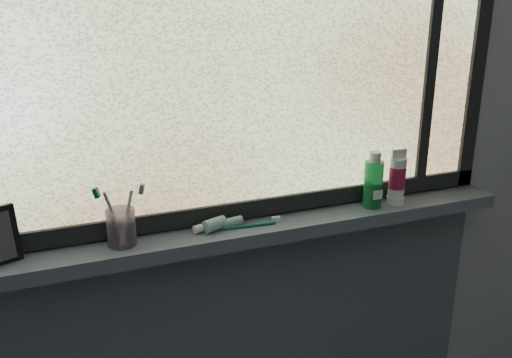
{
  "coord_description": "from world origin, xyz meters",
  "views": [
    {
      "loc": [
        -0.51,
        -0.13,
        1.66
      ],
      "look_at": [
        -0.05,
        1.05,
        1.22
      ],
      "focal_mm": 40.0,
      "sensor_mm": 36.0,
      "label": 1
    }
  ],
  "objects": [
    {
      "name": "window_pane",
      "position": [
        0.0,
        1.28,
        1.53
      ],
      "size": [
        1.5,
        0.01,
        1.0
      ],
      "primitive_type": "cube",
      "color": "silver",
      "rests_on": "wall_back"
    },
    {
      "name": "toothpaste_tube",
      "position": [
        -0.08,
        1.23,
        1.04
      ],
      "size": [
        0.2,
        0.1,
        0.04
      ],
      "primitive_type": null,
      "rotation": [
        0.0,
        0.0,
        0.29
      ],
      "color": "silver",
      "rests_on": "windowsill"
    },
    {
      "name": "toothbrush_lying",
      "position": [
        -0.0,
        1.22,
        1.03
      ],
      "size": [
        0.19,
        0.04,
        0.01
      ],
      "primitive_type": null,
      "rotation": [
        0.0,
        0.0,
        -0.1
      ],
      "color": "#0B674C",
      "rests_on": "windowsill"
    },
    {
      "name": "mouthwash_bottle",
      "position": [
        0.4,
        1.22,
        1.11
      ],
      "size": [
        0.07,
        0.07,
        0.14
      ],
      "primitive_type": "cylinder",
      "rotation": [
        0.0,
        0.0,
        0.32
      ],
      "color": "green",
      "rests_on": "windowsill"
    },
    {
      "name": "frame_right",
      "position": [
        0.78,
        1.28,
        1.53
      ],
      "size": [
        0.05,
        0.03,
        1.1
      ],
      "primitive_type": "cube",
      "color": "black",
      "rests_on": "wall_back"
    },
    {
      "name": "toothbrush_cup",
      "position": [
        -0.35,
        1.23,
        1.07
      ],
      "size": [
        0.1,
        0.1,
        0.1
      ],
      "primitive_type": "cylinder",
      "rotation": [
        0.0,
        0.0,
        -0.37
      ],
      "color": "#A68DBB",
      "rests_on": "windowsill"
    },
    {
      "name": "wall_back",
      "position": [
        0.0,
        1.3,
        1.25
      ],
      "size": [
        3.0,
        0.01,
        2.5
      ],
      "primitive_type": "cube",
      "color": "#9EA3A8",
      "rests_on": "ground"
    },
    {
      "name": "windowsill",
      "position": [
        0.0,
        1.23,
        1.0
      ],
      "size": [
        1.62,
        0.14,
        0.04
      ],
      "primitive_type": "cube",
      "color": "#4C5666",
      "rests_on": "wall_back"
    },
    {
      "name": "frame_mullion",
      "position": [
        0.6,
        1.28,
        1.53
      ],
      "size": [
        0.03,
        0.03,
        1.0
      ],
      "primitive_type": "cube",
      "color": "black",
      "rests_on": "wall_back"
    },
    {
      "name": "cream_tube",
      "position": [
        0.48,
        1.22,
        1.11
      ],
      "size": [
        0.06,
        0.06,
        0.12
      ],
      "primitive_type": "cylinder",
      "rotation": [
        0.0,
        0.0,
        0.4
      ],
      "color": "silver",
      "rests_on": "windowsill"
    },
    {
      "name": "frame_bottom",
      "position": [
        0.0,
        1.28,
        1.05
      ],
      "size": [
        1.6,
        0.03,
        0.05
      ],
      "primitive_type": "cube",
      "color": "black",
      "rests_on": "windowsill"
    }
  ]
}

